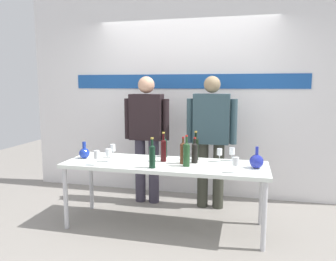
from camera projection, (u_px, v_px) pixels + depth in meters
ground_plane at (165, 226)px, 3.68m from camera, size 10.00×10.00×0.00m
back_wall at (186, 91)px, 4.67m from camera, size 4.76×0.11×3.00m
display_table at (165, 168)px, 3.59m from camera, size 2.23×0.71×0.74m
decanter_blue_left at (84, 153)px, 3.80m from camera, size 0.12×0.12×0.20m
decanter_blue_right at (257, 161)px, 3.34m from camera, size 0.14×0.14×0.23m
presenter_left at (147, 131)px, 4.34m from camera, size 0.62×0.22×1.70m
presenter_right at (211, 133)px, 4.14m from camera, size 0.64×0.22×1.70m
wine_bottle_0 at (186, 153)px, 3.42m from camera, size 0.07×0.07×0.33m
wine_bottle_1 at (196, 148)px, 3.71m from camera, size 0.07×0.07×0.33m
wine_bottle_2 at (152, 155)px, 3.35m from camera, size 0.07×0.07×0.32m
wine_bottle_3 at (183, 152)px, 3.53m from camera, size 0.07×0.07×0.30m
wine_bottle_4 at (164, 147)px, 3.88m from camera, size 0.07×0.07×0.29m
wine_bottle_5 at (163, 149)px, 3.64m from camera, size 0.06×0.06×0.33m
wine_bottle_6 at (195, 152)px, 3.57m from camera, size 0.07×0.07×0.29m
wine_glass_left_0 at (109, 153)px, 3.64m from camera, size 0.07×0.07×0.15m
wine_glass_left_1 at (113, 148)px, 3.81m from camera, size 0.06×0.06×0.16m
wine_glass_left_2 at (97, 155)px, 3.46m from camera, size 0.06×0.06×0.16m
wine_glass_right_0 at (232, 151)px, 3.68m from camera, size 0.06×0.06×0.15m
wine_glass_right_1 at (236, 162)px, 3.17m from camera, size 0.07×0.07×0.16m
wine_glass_right_2 at (220, 152)px, 3.62m from camera, size 0.06×0.06×0.15m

